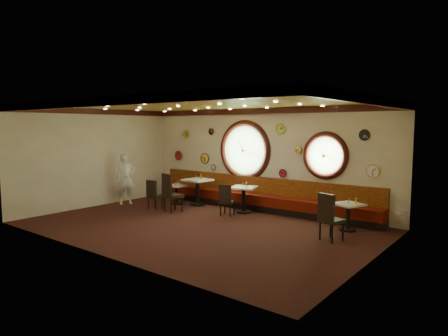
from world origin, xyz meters
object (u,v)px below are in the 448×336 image
at_px(condiment_b_salt, 196,177).
at_px(condiment_b_bottle, 201,176).
at_px(table_b, 198,189).
at_px(chair_d, 329,214).
at_px(condiment_c_bottle, 246,184).
at_px(chair_b, 170,190).
at_px(condiment_d_bottle, 356,200).
at_px(table_c, 244,196).
at_px(waiter, 126,179).
at_px(condiment_b_pepper, 200,177).
at_px(condiment_a_bottle, 180,183).
at_px(chair_a, 153,193).
at_px(condiment_c_salt, 243,185).
at_px(condiment_a_salt, 177,183).
at_px(condiment_c_pepper, 243,185).
at_px(table_a, 177,192).
at_px(table_d, 348,213).
at_px(condiment_d_pepper, 349,202).
at_px(chair_c, 226,198).
at_px(condiment_a_pepper, 175,184).
at_px(condiment_d_salt, 349,201).

distance_m(condiment_b_salt, condiment_b_bottle, 0.21).
height_order(table_b, chair_d, chair_d).
bearing_deg(table_b, condiment_c_bottle, 0.92).
distance_m(chair_b, condiment_d_bottle, 5.42).
height_order(chair_d, condiment_c_bottle, chair_d).
height_order(table_c, waiter, waiter).
bearing_deg(table_c, condiment_b_pepper, 178.33).
relative_size(condiment_b_salt, condiment_a_bottle, 0.59).
bearing_deg(chair_a, condiment_c_salt, 23.94).
height_order(condiment_a_salt, condiment_c_pepper, condiment_c_pepper).
relative_size(chair_a, condiment_a_salt, 5.24).
bearing_deg(table_a, condiment_c_pepper, 6.21).
height_order(condiment_a_bottle, condiment_c_bottle, condiment_c_bottle).
relative_size(chair_d, condiment_a_salt, 6.19).
bearing_deg(condiment_d_bottle, table_d, -136.98).
distance_m(chair_b, condiment_a_bottle, 1.30).
xyz_separation_m(chair_b, condiment_c_salt, (1.72, 1.44, 0.16)).
bearing_deg(condiment_d_pepper, condiment_b_salt, 177.45).
bearing_deg(condiment_c_pepper, chair_c, -103.02).
distance_m(table_a, chair_d, 5.93).
bearing_deg(condiment_d_pepper, chair_c, -171.20).
bearing_deg(chair_b, condiment_a_pepper, 140.02).
xyz_separation_m(condiment_c_salt, condiment_b_pepper, (-1.72, -0.06, 0.09)).
xyz_separation_m(table_b, condiment_c_pepper, (1.88, -0.05, 0.29)).
bearing_deg(condiment_a_bottle, condiment_c_pepper, 4.32).
bearing_deg(condiment_c_salt, chair_a, -149.04).
xyz_separation_m(condiment_c_salt, waiter, (-3.88, -1.42, 0.02)).
distance_m(condiment_a_bottle, waiter, 1.85).
xyz_separation_m(chair_d, condiment_b_pepper, (-5.11, 1.32, 0.30)).
bearing_deg(condiment_d_bottle, condiment_b_salt, 179.07).
bearing_deg(condiment_b_bottle, table_a, -148.51).
distance_m(table_b, chair_d, 5.35).
xyz_separation_m(table_b, condiment_b_salt, (-0.14, 0.09, 0.37)).
bearing_deg(condiment_d_bottle, condiment_d_salt, -171.75).
relative_size(table_a, condiment_b_bottle, 3.60).
distance_m(table_c, condiment_b_salt, 2.09).
relative_size(condiment_c_pepper, waiter, 0.05).
relative_size(chair_c, condiment_a_salt, 5.26).
xyz_separation_m(condiment_b_salt, condiment_d_pepper, (5.35, -0.24, -0.18)).
bearing_deg(waiter, condiment_c_salt, -40.32).
bearing_deg(waiter, table_c, -42.26).
bearing_deg(condiment_b_pepper, condiment_a_salt, -160.58).
bearing_deg(condiment_c_pepper, condiment_a_pepper, -172.51).
relative_size(table_d, condiment_c_salt, 9.89).
bearing_deg(condiment_a_pepper, condiment_b_pepper, 29.60).
xyz_separation_m(condiment_c_pepper, condiment_a_bottle, (-2.48, -0.19, -0.11)).
bearing_deg(condiment_c_pepper, condiment_c_bottle, 46.42).
height_order(chair_b, condiment_b_bottle, chair_b).
xyz_separation_m(condiment_c_salt, condiment_c_bottle, (0.17, -0.06, 0.03)).
height_order(table_b, condiment_a_salt, table_b).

